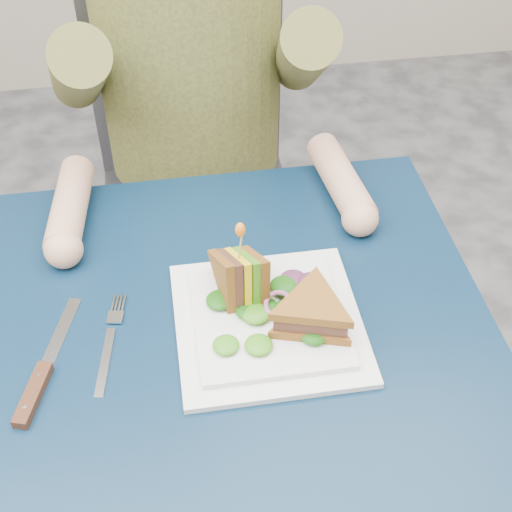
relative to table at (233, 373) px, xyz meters
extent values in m
cube|color=black|center=(0.00, 0.00, 0.06)|extent=(0.75, 0.75, 0.03)
cylinder|color=#595B5E|center=(-0.32, 0.32, -0.30)|extent=(0.04, 0.04, 0.70)
cylinder|color=#595B5E|center=(0.32, 0.32, -0.30)|extent=(0.04, 0.04, 0.70)
cube|color=#47474C|center=(0.00, 0.60, -0.20)|extent=(0.42, 0.40, 0.04)
cube|color=#47474C|center=(0.00, 0.78, 0.05)|extent=(0.42, 0.03, 0.46)
cylinder|color=#47474C|center=(-0.18, 0.43, -0.44)|extent=(0.02, 0.02, 0.43)
cylinder|color=#47474C|center=(0.18, 0.43, -0.44)|extent=(0.02, 0.02, 0.43)
cylinder|color=#47474C|center=(-0.18, 0.77, -0.44)|extent=(0.02, 0.02, 0.43)
cylinder|color=#47474C|center=(0.18, 0.77, -0.44)|extent=(0.02, 0.02, 0.43)
cylinder|color=#4E5125|center=(0.00, 0.58, 0.22)|extent=(0.34, 0.34, 0.52)
cylinder|color=brown|center=(-0.20, 0.49, 0.23)|extent=(0.15, 0.39, 0.31)
cylinder|color=tan|center=(-0.23, 0.29, 0.11)|extent=(0.08, 0.20, 0.06)
sphere|color=tan|center=(-0.23, 0.19, 0.11)|extent=(0.06, 0.06, 0.06)
cylinder|color=brown|center=(0.20, 0.49, 0.23)|extent=(0.15, 0.39, 0.31)
cylinder|color=tan|center=(0.23, 0.29, 0.11)|extent=(0.08, 0.20, 0.06)
sphere|color=tan|center=(0.23, 0.19, 0.11)|extent=(0.06, 0.06, 0.06)
cube|color=white|center=(0.05, 0.02, 0.08)|extent=(0.26, 0.26, 0.01)
cube|color=white|center=(0.05, 0.02, 0.09)|extent=(0.21, 0.21, 0.01)
cube|color=silver|center=(-0.17, -0.01, 0.08)|extent=(0.03, 0.12, 0.00)
cube|color=silver|center=(-0.16, 0.06, 0.08)|extent=(0.03, 0.03, 0.00)
cube|color=silver|center=(-0.16, 0.09, 0.08)|extent=(0.01, 0.03, 0.00)
cube|color=silver|center=(-0.16, 0.09, 0.08)|extent=(0.01, 0.03, 0.00)
cube|color=silver|center=(-0.15, 0.09, 0.08)|extent=(0.01, 0.03, 0.00)
cube|color=silver|center=(-0.15, 0.09, 0.08)|extent=(0.01, 0.03, 0.00)
cube|color=silver|center=(-0.24, 0.04, 0.08)|extent=(0.06, 0.14, 0.00)
cube|color=black|center=(-0.26, -0.06, 0.09)|extent=(0.05, 0.10, 0.01)
cylinder|color=silver|center=(-0.26, -0.03, 0.09)|extent=(0.01, 0.01, 0.00)
cylinder|color=silver|center=(-0.27, -0.08, 0.09)|extent=(0.01, 0.01, 0.00)
cylinder|color=tan|center=(0.02, 0.06, 0.20)|extent=(0.01, 0.01, 0.06)
ellipsoid|color=orange|center=(0.02, 0.06, 0.23)|extent=(0.01, 0.01, 0.02)
torus|color=#9E4C7A|center=(0.07, 0.02, 0.11)|extent=(0.04, 0.04, 0.02)
camera|label=1|loc=(-0.06, -0.63, 0.85)|focal=50.00mm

